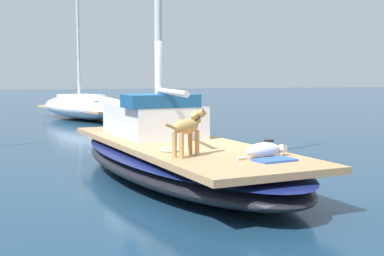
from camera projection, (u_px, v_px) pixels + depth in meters
ground_plane at (178, 178)px, 9.53m from camera, size 120.00×120.00×0.00m
sailboat_main at (178, 160)px, 9.49m from camera, size 3.81×7.58×0.66m
cabin_house at (154, 118)px, 10.42m from camera, size 1.78×2.45×0.84m
dog_white at (265, 150)px, 7.70m from camera, size 0.93×0.44×0.22m
dog_tan at (188, 128)px, 7.79m from camera, size 0.80×0.63×0.70m
deck_winch at (269, 147)px, 8.12m from camera, size 0.16×0.16×0.21m
coiled_rope at (171, 150)px, 8.33m from camera, size 0.32×0.32×0.04m
deck_towel at (274, 160)px, 7.39m from camera, size 0.63×0.48×0.03m
moored_boat_far_astern at (86, 106)px, 22.16m from camera, size 4.72×6.69×5.91m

